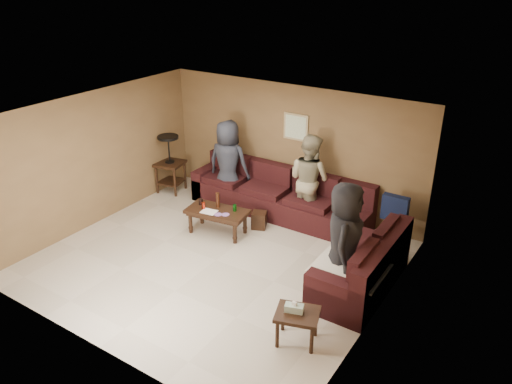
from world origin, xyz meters
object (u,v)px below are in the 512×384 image
end_table_left (170,163)px  person_left (228,163)px  side_table_right (297,316)px  sectional_sofa (302,220)px  waste_bin (259,220)px  person_right (344,240)px  coffee_table (217,213)px  person_middle (309,179)px

end_table_left → person_left: size_ratio=0.71×
end_table_left → side_table_right: 5.34m
sectional_sofa → person_left: size_ratio=2.63×
waste_bin → person_right: size_ratio=0.18×
coffee_table → person_right: person_right is taller
side_table_right → person_middle: (-1.44, 3.07, 0.48)m
sectional_sofa → side_table_right: size_ratio=6.91×
end_table_left → person_left: (1.41, 0.19, 0.23)m
sectional_sofa → end_table_left: size_ratio=3.70×
person_middle → waste_bin: bearing=61.5°
coffee_table → person_left: 1.36m
waste_bin → person_left: person_left is taller
end_table_left → sectional_sofa: bearing=-3.6°
person_left → person_middle: size_ratio=1.01×
sectional_sofa → end_table_left: bearing=176.4°
person_left → person_middle: bearing=175.9°
coffee_table → person_middle: person_middle is taller
side_table_right → waste_bin: side_table_right is taller
person_left → end_table_left: bearing=-1.7°
waste_bin → person_middle: size_ratio=0.18×
person_left → person_right: 3.59m
side_table_right → person_left: bearing=137.6°
coffee_table → waste_bin: 0.83m
waste_bin → person_right: bearing=-25.8°
coffee_table → waste_bin: coffee_table is taller
side_table_right → person_right: person_right is taller
end_table_left → waste_bin: 2.59m
sectional_sofa → person_left: (-1.92, 0.40, 0.56)m
coffee_table → waste_bin: (0.54, 0.58, -0.24)m
coffee_table → person_left: person_left is taller
person_middle → end_table_left: bearing=19.6°
coffee_table → waste_bin: size_ratio=3.78×
side_table_right → person_right: bearing=88.6°
coffee_table → person_left: size_ratio=0.67×
end_table_left → side_table_right: bearing=-30.5°
end_table_left → person_left: person_left is taller
person_left → person_right: size_ratio=0.99×
sectional_sofa → waste_bin: (-0.82, -0.16, -0.17)m
sectional_sofa → coffee_table: size_ratio=3.91×
coffee_table → sectional_sofa: bearing=28.5°
person_left → person_middle: 1.75m
person_middle → person_left: bearing=18.5°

